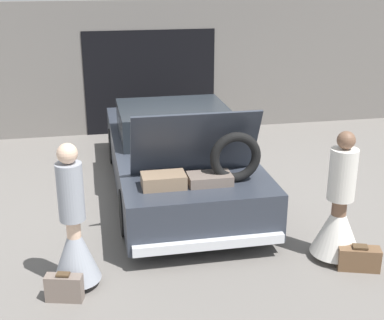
{
  "coord_description": "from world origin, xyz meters",
  "views": [
    {
      "loc": [
        -1.32,
        -7.99,
        3.46
      ],
      "look_at": [
        0.0,
        -1.3,
        0.97
      ],
      "focal_mm": 50.0,
      "sensor_mm": 36.0,
      "label": 1
    }
  ],
  "objects_px": {
    "suitcase_beside_left_person": "(64,288)",
    "suitcase_beside_right_person": "(359,258)",
    "person_left": "(74,236)",
    "car": "(176,154)",
    "person_right": "(338,215)"
  },
  "relations": [
    {
      "from": "person_left",
      "to": "person_right",
      "type": "xyz_separation_m",
      "value": [
        3.16,
        -0.01,
        -0.03
      ]
    },
    {
      "from": "car",
      "to": "suitcase_beside_right_person",
      "type": "distance_m",
      "value": 3.38
    },
    {
      "from": "person_left",
      "to": "suitcase_beside_right_person",
      "type": "xyz_separation_m",
      "value": [
        3.32,
        -0.32,
        -0.47
      ]
    },
    {
      "from": "car",
      "to": "suitcase_beside_left_person",
      "type": "height_order",
      "value": "car"
    },
    {
      "from": "person_right",
      "to": "suitcase_beside_right_person",
      "type": "relative_size",
      "value": 3.14
    },
    {
      "from": "person_left",
      "to": "suitcase_beside_left_person",
      "type": "distance_m",
      "value": 0.56
    },
    {
      "from": "suitcase_beside_right_person",
      "to": "car",
      "type": "bearing_deg",
      "value": 121.27
    },
    {
      "from": "suitcase_beside_left_person",
      "to": "suitcase_beside_right_person",
      "type": "distance_m",
      "value": 3.46
    },
    {
      "from": "suitcase_beside_left_person",
      "to": "car",
      "type": "bearing_deg",
      "value": 58.67
    },
    {
      "from": "suitcase_beside_left_person",
      "to": "suitcase_beside_right_person",
      "type": "xyz_separation_m",
      "value": [
        3.46,
        -0.03,
        -0.01
      ]
    },
    {
      "from": "suitcase_beside_right_person",
      "to": "suitcase_beside_left_person",
      "type": "bearing_deg",
      "value": 179.46
    },
    {
      "from": "person_left",
      "to": "suitcase_beside_left_person",
      "type": "relative_size",
      "value": 4.01
    },
    {
      "from": "car",
      "to": "person_left",
      "type": "xyz_separation_m",
      "value": [
        -1.58,
        -2.55,
        0.02
      ]
    },
    {
      "from": "person_left",
      "to": "suitcase_beside_right_person",
      "type": "relative_size",
      "value": 3.24
    },
    {
      "from": "car",
      "to": "suitcase_beside_right_person",
      "type": "xyz_separation_m",
      "value": [
        1.74,
        -2.86,
        -0.46
      ]
    }
  ]
}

